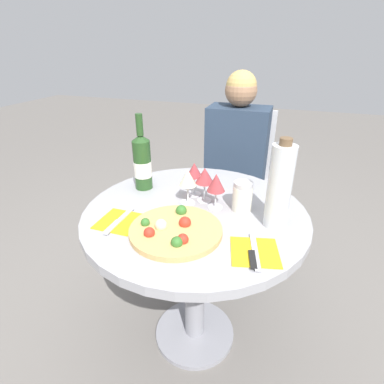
{
  "coord_description": "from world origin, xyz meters",
  "views": [
    {
      "loc": [
        0.32,
        -0.98,
        1.32
      ],
      "look_at": [
        0.0,
        -0.04,
        0.82
      ],
      "focal_mm": 28.0,
      "sensor_mm": 36.0,
      "label": 1
    }
  ],
  "objects": [
    {
      "name": "sugar_shaker",
      "position": [
        0.17,
        0.06,
        0.78
      ],
      "size": [
        0.08,
        0.08,
        0.12
      ],
      "color": "silver",
      "rests_on": "dining_table"
    },
    {
      "name": "chair_behind_diner",
      "position": [
        0.02,
        0.82,
        0.46
      ],
      "size": [
        0.4,
        0.4,
        0.94
      ],
      "rotation": [
        0.0,
        0.0,
        3.14
      ],
      "color": "silver",
      "rests_on": "ground_plane"
    },
    {
      "name": "pizza_large",
      "position": [
        -0.02,
        -0.17,
        0.74
      ],
      "size": [
        0.33,
        0.33,
        0.05
      ],
      "color": "tan",
      "rests_on": "dining_table"
    },
    {
      "name": "wine_glass_back_left",
      "position": [
        -0.05,
        0.13,
        0.83
      ],
      "size": [
        0.07,
        0.07,
        0.15
      ],
      "color": "silver",
      "rests_on": "dining_table"
    },
    {
      "name": "dining_table",
      "position": [
        0.0,
        0.0,
        0.58
      ],
      "size": [
        0.88,
        0.88,
        0.72
      ],
      "color": "gray",
      "rests_on": "ground_plane"
    },
    {
      "name": "wine_glass_center",
      "position": [
        0.01,
        0.09,
        0.83
      ],
      "size": [
        0.08,
        0.08,
        0.15
      ],
      "color": "silver",
      "rests_on": "dining_table"
    },
    {
      "name": "ground_plane",
      "position": [
        0.0,
        0.0,
        0.0
      ],
      "size": [
        12.0,
        12.0,
        0.0
      ],
      "primitive_type": "plane",
      "color": "slate",
      "rests_on": "ground"
    },
    {
      "name": "tall_carafe",
      "position": [
        0.31,
        -0.01,
        0.88
      ],
      "size": [
        0.08,
        0.08,
        0.32
      ],
      "color": "silver",
      "rests_on": "dining_table"
    },
    {
      "name": "place_setting_right",
      "position": [
        0.26,
        -0.2,
        0.73
      ],
      "size": [
        0.18,
        0.19,
        0.01
      ],
      "color": "gold",
      "rests_on": "dining_table"
    },
    {
      "name": "wine_glass_front_right",
      "position": [
        0.07,
        0.05,
        0.83
      ],
      "size": [
        0.07,
        0.07,
        0.15
      ],
      "color": "silver",
      "rests_on": "dining_table"
    },
    {
      "name": "seated_diner",
      "position": [
        0.02,
        0.67,
        0.53
      ],
      "size": [
        0.35,
        0.44,
        1.19
      ],
      "rotation": [
        0.0,
        0.0,
        3.14
      ],
      "color": "#28384C",
      "rests_on": "ground_plane"
    },
    {
      "name": "place_setting_left",
      "position": [
        -0.24,
        -0.18,
        0.73
      ],
      "size": [
        0.15,
        0.19,
        0.01
      ],
      "color": "gold",
      "rests_on": "dining_table"
    },
    {
      "name": "wine_bottle",
      "position": [
        -0.29,
        0.12,
        0.85
      ],
      "size": [
        0.08,
        0.08,
        0.34
      ],
      "color": "#23471E",
      "rests_on": "dining_table"
    },
    {
      "name": "wine_glass_front_left",
      "position": [
        -0.05,
        0.05,
        0.83
      ],
      "size": [
        0.07,
        0.07,
        0.15
      ],
      "color": "silver",
      "rests_on": "dining_table"
    }
  ]
}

